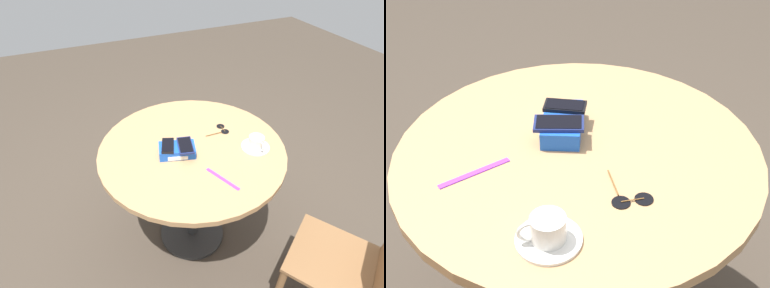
{
  "view_description": "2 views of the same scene",
  "coord_description": "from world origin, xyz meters",
  "views": [
    {
      "loc": [
        -0.5,
        -1.14,
        1.75
      ],
      "look_at": [
        0.0,
        0.0,
        0.77
      ],
      "focal_mm": 28.0,
      "sensor_mm": 36.0,
      "label": 1
    },
    {
      "loc": [
        1.12,
        -0.26,
        1.62
      ],
      "look_at": [
        0.0,
        0.0,
        0.77
      ],
      "focal_mm": 50.0,
      "sensor_mm": 36.0,
      "label": 2
    }
  ],
  "objects": [
    {
      "name": "saucer",
      "position": [
        0.31,
        -0.14,
        0.76
      ],
      "size": [
        0.15,
        0.15,
        0.01
      ],
      "primitive_type": "cylinder",
      "color": "silver",
      "rests_on": "round_table"
    },
    {
      "name": "sunglasses",
      "position": [
        0.22,
        0.08,
        0.75
      ],
      "size": [
        0.14,
        0.1,
        0.01
      ],
      "color": "black",
      "rests_on": "round_table"
    },
    {
      "name": "round_table",
      "position": [
        0.0,
        0.0,
        0.63
      ],
      "size": [
        0.99,
        0.99,
        0.75
      ],
      "color": "#2D2D2D",
      "rests_on": "ground_plane"
    },
    {
      "name": "phone_navy",
      "position": [
        -0.05,
        -0.04,
        0.81
      ],
      "size": [
        0.1,
        0.15,
        0.01
      ],
      "color": "navy",
      "rests_on": "phone_box"
    },
    {
      "name": "coffee_cup",
      "position": [
        0.31,
        -0.14,
        0.79
      ],
      "size": [
        0.08,
        0.11,
        0.06
      ],
      "color": "silver",
      "rests_on": "saucer"
    },
    {
      "name": "lanyard_strap",
      "position": [
        0.04,
        -0.28,
        0.75
      ],
      "size": [
        0.09,
        0.19,
        0.0
      ],
      "primitive_type": "cube",
      "rotation": [
        0.0,
        0.0,
        -1.19
      ],
      "color": "purple",
      "rests_on": "round_table"
    },
    {
      "name": "phone_box",
      "position": [
        -0.09,
        -0.02,
        0.78
      ],
      "size": [
        0.21,
        0.15,
        0.05
      ],
      "color": "blue",
      "rests_on": "round_table"
    },
    {
      "name": "phone_black",
      "position": [
        -0.14,
        -0.01,
        0.81
      ],
      "size": [
        0.1,
        0.13,
        0.01
      ],
      "color": "black",
      "rests_on": "phone_box"
    }
  ]
}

